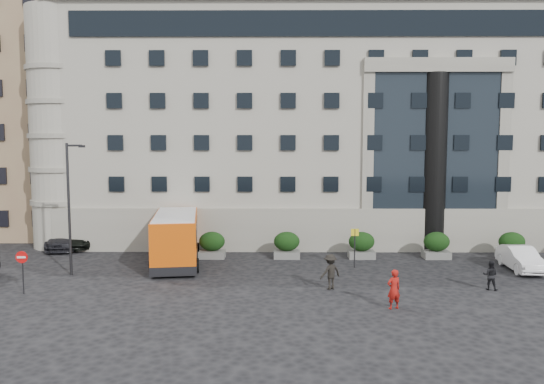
{
  "coord_description": "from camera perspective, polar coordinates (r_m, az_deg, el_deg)",
  "views": [
    {
      "loc": [
        0.43,
        -28.48,
        8.1
      ],
      "look_at": [
        0.2,
        3.83,
        5.0
      ],
      "focal_mm": 35.0,
      "sensor_mm": 36.0,
      "label": 1
    }
  ],
  "objects": [
    {
      "name": "parked_car_d",
      "position": [
        43.45,
        -19.99,
        -4.6
      ],
      "size": [
        3.17,
        5.63,
        1.49
      ],
      "primitive_type": "imported",
      "rotation": [
        0.0,
        0.0,
        0.14
      ],
      "color": "black",
      "rests_on": "ground"
    },
    {
      "name": "street_lamp",
      "position": [
        34.03,
        -20.92,
        -1.18
      ],
      "size": [
        1.16,
        0.18,
        8.0
      ],
      "color": "#262628",
      "rests_on": "ground"
    },
    {
      "name": "hedge_b",
      "position": [
        36.99,
        1.59,
        -5.7
      ],
      "size": [
        1.8,
        1.26,
        1.84
      ],
      "color": "#5F5F5C",
      "rests_on": "ground"
    },
    {
      "name": "bus_stop_sign",
      "position": [
        34.45,
        8.89,
        -5.24
      ],
      "size": [
        0.5,
        0.08,
        2.52
      ],
      "color": "#262628",
      "rests_on": "ground"
    },
    {
      "name": "entrance_column",
      "position": [
        40.5,
        17.02,
        2.98
      ],
      "size": [
        1.8,
        1.8,
        13.0
      ],
      "primitive_type": "cylinder",
      "color": "black",
      "rests_on": "ground"
    },
    {
      "name": "minibus",
      "position": [
        35.62,
        -10.3,
        -4.75
      ],
      "size": [
        3.83,
        8.28,
        3.33
      ],
      "rotation": [
        0.0,
        0.0,
        0.14
      ],
      "color": "#D64F0A",
      "rests_on": "ground"
    },
    {
      "name": "hedge_c",
      "position": [
        37.46,
        9.61,
        -5.63
      ],
      "size": [
        1.8,
        1.26,
        1.84
      ],
      "color": "#5F5F5C",
      "rests_on": "ground"
    },
    {
      "name": "pedestrian_b",
      "position": [
        31.6,
        22.44,
        -8.28
      ],
      "size": [
        0.97,
        0.88,
        1.62
      ],
      "primitive_type": "imported",
      "rotation": [
        0.0,
        0.0,
        2.73
      ],
      "color": "black",
      "rests_on": "ground"
    },
    {
      "name": "pedestrian_a",
      "position": [
        26.69,
        12.97,
        -10.15
      ],
      "size": [
        0.82,
        0.67,
        1.95
      ],
      "primitive_type": "imported",
      "rotation": [
        0.0,
        0.0,
        3.48
      ],
      "color": "#9F150F",
      "rests_on": "ground"
    },
    {
      "name": "hedge_d",
      "position": [
        38.63,
        17.28,
        -5.47
      ],
      "size": [
        1.8,
        1.26,
        1.84
      ],
      "color": "#5F5F5C",
      "rests_on": "ground"
    },
    {
      "name": "white_taxi",
      "position": [
        37.05,
        25.18,
        -6.49
      ],
      "size": [
        1.79,
        4.62,
        1.5
      ],
      "primitive_type": "imported",
      "rotation": [
        0.0,
        0.0,
        -0.04
      ],
      "color": "white",
      "rests_on": "ground"
    },
    {
      "name": "apartment_far",
      "position": [
        71.97,
        -22.19,
        7.39
      ],
      "size": [
        13.0,
        13.0,
        22.0
      ],
      "primitive_type": "cube",
      "color": "#796547",
      "rests_on": "ground"
    },
    {
      "name": "parked_car_c",
      "position": [
        43.31,
        -21.28,
        -4.64
      ],
      "size": [
        2.89,
        5.54,
        1.53
      ],
      "primitive_type": "imported",
      "rotation": [
        0.0,
        0.0,
        0.15
      ],
      "color": "black",
      "rests_on": "ground"
    },
    {
      "name": "civic_building",
      "position": [
        50.79,
        6.74,
        6.46
      ],
      "size": [
        44.0,
        24.0,
        18.0
      ],
      "primitive_type": "cube",
      "color": "#9E988C",
      "rests_on": "ground"
    },
    {
      "name": "no_entry_sign",
      "position": [
        31.22,
        -25.29,
        -6.97
      ],
      "size": [
        0.64,
        0.16,
        2.32
      ],
      "color": "#262628",
      "rests_on": "ground"
    },
    {
      "name": "red_truck",
      "position": [
        49.33,
        -16.32,
        -2.29
      ],
      "size": [
        3.79,
        6.28,
        3.16
      ],
      "rotation": [
        0.0,
        0.0,
        -0.22
      ],
      "color": "#9C250B",
      "rests_on": "ground"
    },
    {
      "name": "apartment_near",
      "position": [
        54.32,
        -26.53,
        6.91
      ],
      "size": [
        14.0,
        14.0,
        20.0
      ],
      "primitive_type": "cube",
      "color": "#87684E",
      "rests_on": "ground"
    },
    {
      "name": "ground",
      "position": [
        29.61,
        -0.45,
        -10.4
      ],
      "size": [
        120.0,
        120.0,
        0.0
      ],
      "primitive_type": "plane",
      "color": "black",
      "rests_on": "ground"
    },
    {
      "name": "hedge_e",
      "position": [
        40.44,
        24.38,
        -5.23
      ],
      "size": [
        1.8,
        1.26,
        1.84
      ],
      "color": "#5F5F5C",
      "rests_on": "ground"
    },
    {
      "name": "hedge_a",
      "position": [
        37.25,
        -6.47,
        -5.66
      ],
      "size": [
        1.8,
        1.26,
        1.84
      ],
      "color": "#5F5F5C",
      "rests_on": "ground"
    },
    {
      "name": "pedestrian_c",
      "position": [
        29.5,
        6.3,
        -8.53
      ],
      "size": [
        1.45,
        1.27,
        1.95
      ],
      "primitive_type": "imported",
      "rotation": [
        0.0,
        0.0,
        3.68
      ],
      "color": "black",
      "rests_on": "ground"
    }
  ]
}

